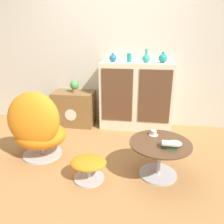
{
  "coord_description": "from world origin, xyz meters",
  "views": [
    {
      "loc": [
        0.5,
        -2.24,
        1.53
      ],
      "look_at": [
        0.08,
        0.47,
        0.55
      ],
      "focal_mm": 35.0,
      "sensor_mm": 36.0,
      "label": 1
    }
  ],
  "objects_px": {
    "tv_console": "(75,108)",
    "bowl": "(175,143)",
    "vase_inner_right": "(146,58)",
    "sideboard": "(136,96)",
    "book_stack": "(169,145)",
    "vase_leftmost": "(113,58)",
    "vase_rightmost": "(163,58)",
    "teacup": "(154,133)",
    "potted_plant": "(74,86)",
    "vase_inner_left": "(129,58)",
    "ottoman": "(88,165)",
    "coffee_table": "(159,153)",
    "egg_chair": "(37,128)"
  },
  "relations": [
    {
      "from": "vase_leftmost",
      "to": "bowl",
      "type": "distance_m",
      "value": 1.8
    },
    {
      "from": "egg_chair",
      "to": "vase_inner_left",
      "type": "height_order",
      "value": "vase_inner_left"
    },
    {
      "from": "teacup",
      "to": "bowl",
      "type": "height_order",
      "value": "teacup"
    },
    {
      "from": "sideboard",
      "to": "book_stack",
      "type": "xyz_separation_m",
      "value": [
        0.42,
        -1.45,
        -0.11
      ]
    },
    {
      "from": "vase_rightmost",
      "to": "potted_plant",
      "type": "height_order",
      "value": "vase_rightmost"
    },
    {
      "from": "sideboard",
      "to": "vase_inner_left",
      "type": "bearing_deg",
      "value": 178.3
    },
    {
      "from": "tv_console",
      "to": "book_stack",
      "type": "distance_m",
      "value": 2.08
    },
    {
      "from": "sideboard",
      "to": "tv_console",
      "type": "height_order",
      "value": "sideboard"
    },
    {
      "from": "vase_inner_left",
      "to": "vase_rightmost",
      "type": "distance_m",
      "value": 0.52
    },
    {
      "from": "egg_chair",
      "to": "potted_plant",
      "type": "distance_m",
      "value": 1.21
    },
    {
      "from": "tv_console",
      "to": "vase_rightmost",
      "type": "relative_size",
      "value": 4.29
    },
    {
      "from": "tv_console",
      "to": "ottoman",
      "type": "relative_size",
      "value": 1.74
    },
    {
      "from": "egg_chair",
      "to": "bowl",
      "type": "xyz_separation_m",
      "value": [
        1.66,
        -0.18,
        0.01
      ]
    },
    {
      "from": "vase_rightmost",
      "to": "potted_plant",
      "type": "distance_m",
      "value": 1.52
    },
    {
      "from": "tv_console",
      "to": "book_stack",
      "type": "relative_size",
      "value": 4.24
    },
    {
      "from": "vase_leftmost",
      "to": "vase_inner_right",
      "type": "relative_size",
      "value": 0.66
    },
    {
      "from": "teacup",
      "to": "potted_plant",
      "type": "bearing_deg",
      "value": 138.93
    },
    {
      "from": "ottoman",
      "to": "book_stack",
      "type": "distance_m",
      "value": 0.89
    },
    {
      "from": "tv_console",
      "to": "vase_rightmost",
      "type": "distance_m",
      "value": 1.71
    },
    {
      "from": "egg_chair",
      "to": "sideboard",
      "type": "bearing_deg",
      "value": 45.47
    },
    {
      "from": "sideboard",
      "to": "vase_rightmost",
      "type": "distance_m",
      "value": 0.73
    },
    {
      "from": "tv_console",
      "to": "bowl",
      "type": "distance_m",
      "value": 2.07
    },
    {
      "from": "tv_console",
      "to": "bowl",
      "type": "xyz_separation_m",
      "value": [
        1.56,
        -1.35,
        0.14
      ]
    },
    {
      "from": "coffee_table",
      "to": "book_stack",
      "type": "relative_size",
      "value": 4.12
    },
    {
      "from": "ottoman",
      "to": "potted_plant",
      "type": "bearing_deg",
      "value": 112.37
    },
    {
      "from": "vase_leftmost",
      "to": "vase_inner_right",
      "type": "distance_m",
      "value": 0.53
    },
    {
      "from": "potted_plant",
      "to": "bowl",
      "type": "xyz_separation_m",
      "value": [
        1.54,
        -1.36,
        -0.27
      ]
    },
    {
      "from": "vase_leftmost",
      "to": "book_stack",
      "type": "xyz_separation_m",
      "value": [
        0.82,
        -1.45,
        -0.72
      ]
    },
    {
      "from": "ottoman",
      "to": "vase_inner_left",
      "type": "relative_size",
      "value": 2.99
    },
    {
      "from": "potted_plant",
      "to": "tv_console",
      "type": "bearing_deg",
      "value": -178.75
    },
    {
      "from": "tv_console",
      "to": "book_stack",
      "type": "height_order",
      "value": "tv_console"
    },
    {
      "from": "vase_inner_right",
      "to": "bowl",
      "type": "relative_size",
      "value": 1.35
    },
    {
      "from": "egg_chair",
      "to": "vase_rightmost",
      "type": "distance_m",
      "value": 2.11
    },
    {
      "from": "egg_chair",
      "to": "vase_leftmost",
      "type": "distance_m",
      "value": 1.61
    },
    {
      "from": "vase_rightmost",
      "to": "coffee_table",
      "type": "bearing_deg",
      "value": -92.15
    },
    {
      "from": "tv_console",
      "to": "vase_leftmost",
      "type": "height_order",
      "value": "vase_leftmost"
    },
    {
      "from": "coffee_table",
      "to": "vase_rightmost",
      "type": "relative_size",
      "value": 4.18
    },
    {
      "from": "sideboard",
      "to": "vase_rightmost",
      "type": "bearing_deg",
      "value": 0.57
    },
    {
      "from": "tv_console",
      "to": "ottoman",
      "type": "bearing_deg",
      "value": -66.91
    },
    {
      "from": "coffee_table",
      "to": "book_stack",
      "type": "distance_m",
      "value": 0.21
    },
    {
      "from": "sideboard",
      "to": "egg_chair",
      "type": "height_order",
      "value": "sideboard"
    },
    {
      "from": "vase_rightmost",
      "to": "ottoman",
      "type": "bearing_deg",
      "value": -117.82
    },
    {
      "from": "vase_leftmost",
      "to": "vase_inner_left",
      "type": "height_order",
      "value": "same"
    },
    {
      "from": "coffee_table",
      "to": "vase_inner_right",
      "type": "bearing_deg",
      "value": 98.71
    },
    {
      "from": "egg_chair",
      "to": "teacup",
      "type": "distance_m",
      "value": 1.44
    },
    {
      "from": "teacup",
      "to": "book_stack",
      "type": "height_order",
      "value": "book_stack"
    },
    {
      "from": "tv_console",
      "to": "potted_plant",
      "type": "bearing_deg",
      "value": 1.25
    },
    {
      "from": "tv_console",
      "to": "vase_leftmost",
      "type": "relative_size",
      "value": 5.21
    },
    {
      "from": "tv_console",
      "to": "vase_leftmost",
      "type": "xyz_separation_m",
      "value": [
        0.68,
        0.02,
        0.87
      ]
    },
    {
      "from": "coffee_table",
      "to": "book_stack",
      "type": "height_order",
      "value": "book_stack"
    }
  ]
}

